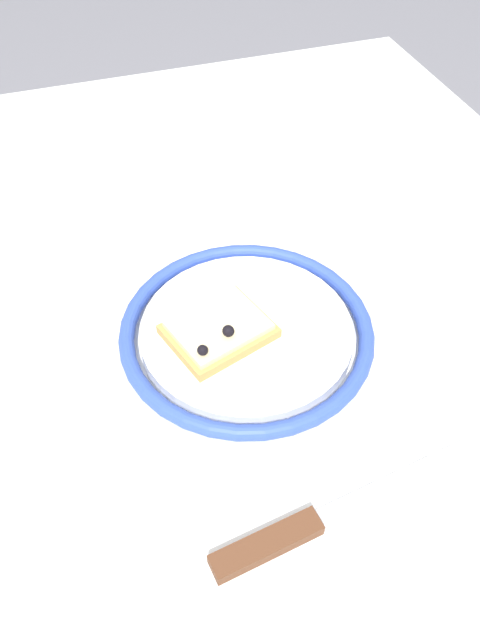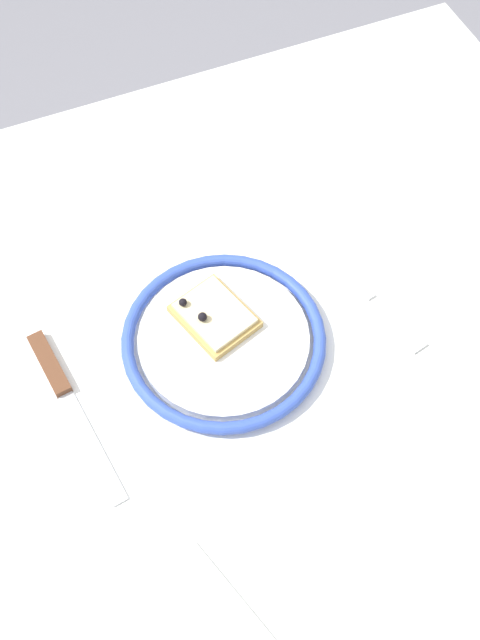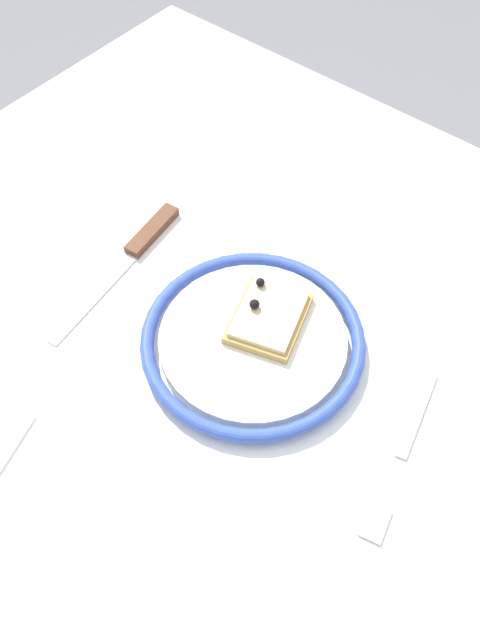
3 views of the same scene
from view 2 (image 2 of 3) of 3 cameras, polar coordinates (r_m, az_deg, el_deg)
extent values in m
plane|color=slate|center=(1.59, -0.10, -14.21)|extent=(6.00, 6.00, 0.00)
cube|color=white|center=(0.95, -0.16, -2.00)|extent=(1.13, 0.92, 0.04)
cylinder|color=#4C4742|center=(1.60, 11.34, 9.66)|extent=(0.05, 0.05, 0.68)
cylinder|color=white|center=(0.92, -1.23, -1.56)|extent=(0.21, 0.21, 0.02)
torus|color=#334FB2|center=(0.92, -1.23, -1.43)|extent=(0.25, 0.25, 0.02)
cube|color=tan|center=(0.92, -1.92, 0.26)|extent=(0.10, 0.11, 0.01)
cube|color=beige|center=(0.91, -1.93, 0.52)|extent=(0.09, 0.10, 0.01)
sphere|color=black|center=(0.91, -4.31, 1.33)|extent=(0.01, 0.01, 0.01)
sphere|color=black|center=(0.90, -2.83, 0.24)|extent=(0.01, 0.01, 0.01)
cube|color=silver|center=(0.88, -11.04, -9.33)|extent=(0.04, 0.15, 0.00)
cube|color=#59331E|center=(0.94, -14.12, -3.20)|extent=(0.03, 0.09, 0.01)
cube|color=silver|center=(0.99, 7.83, 3.81)|extent=(0.04, 0.11, 0.00)
cube|color=silver|center=(0.95, 12.73, -1.39)|extent=(0.03, 0.04, 0.00)
camera|label=1|loc=(0.69, -39.49, 15.90)|focal=35.05mm
camera|label=3|loc=(0.46, 49.06, 14.85)|focal=37.42mm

